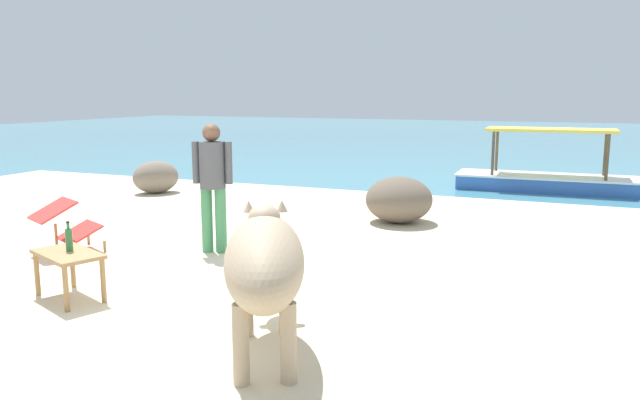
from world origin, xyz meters
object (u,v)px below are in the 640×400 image
object	(u,v)px
person_standing	(213,178)
cow	(265,260)
low_bench_table	(68,260)
bottle	(69,239)
deck_chair_near	(67,223)
boat_blue	(547,177)

from	to	relation	value
person_standing	cow	bearing A→B (deg)	-155.55
low_bench_table	bottle	distance (m)	0.20
bottle	deck_chair_near	distance (m)	1.87
bottle	deck_chair_near	xyz separation A→B (m)	(-1.33, 1.30, -0.20)
cow	bottle	world-z (taller)	cow
bottle	low_bench_table	bearing A→B (deg)	-70.20
cow	deck_chair_near	distance (m)	4.13
deck_chair_near	boat_blue	size ratio (longest dim) A/B	0.25
deck_chair_near	boat_blue	xyz separation A→B (m)	(5.36, 7.75, -0.13)
cow	deck_chair_near	xyz separation A→B (m)	(-3.72, 1.76, -0.37)
boat_blue	low_bench_table	bearing A→B (deg)	65.34
deck_chair_near	person_standing	distance (m)	1.93
person_standing	low_bench_table	bearing A→B (deg)	155.99
low_bench_table	deck_chair_near	world-z (taller)	deck_chair_near
bottle	cow	bearing A→B (deg)	-10.92
cow	deck_chair_near	size ratio (longest dim) A/B	2.15
deck_chair_near	boat_blue	world-z (taller)	boat_blue
cow	person_standing	distance (m)	3.22
cow	person_standing	xyz separation A→B (m)	(-2.02, 2.50, 0.20)
cow	low_bench_table	bearing A→B (deg)	53.22
bottle	deck_chair_near	size ratio (longest dim) A/B	0.32
low_bench_table	bottle	xyz separation A→B (m)	(-0.02, 0.04, 0.20)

